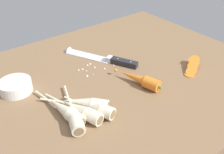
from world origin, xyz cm
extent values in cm
cube|color=brown|center=(0.00, 0.00, -2.00)|extent=(120.00, 90.00, 4.00)
cube|color=silver|center=(3.10, 18.42, 0.25)|extent=(12.88, 19.86, 0.50)
cone|color=silver|center=(-1.90, 28.44, 0.25)|extent=(4.88, 4.45, 3.96)
cube|color=silver|center=(7.58, 9.48, 1.10)|extent=(3.52, 3.10, 2.20)
cube|color=#232328|center=(10.48, 3.67, 1.10)|extent=(7.42, 11.09, 2.20)
sphere|color=silver|center=(9.23, 6.17, 2.20)|extent=(0.50, 0.50, 0.50)
sphere|color=silver|center=(11.74, 1.16, 2.20)|extent=(0.50, 0.50, 0.50)
cylinder|color=orange|center=(7.58, -14.43, 2.10)|extent=(5.54, 6.41, 4.20)
cone|color=orange|center=(5.78, -8.13, 2.10)|extent=(7.44, 13.71, 3.99)
sphere|color=orange|center=(3.32, 0.45, 2.10)|extent=(1.20, 1.20, 1.20)
cylinder|color=#5B7F3D|center=(8.50, -17.64, 2.10)|extent=(1.43, 1.29, 1.20)
cylinder|color=beige|center=(-17.59, -15.61, 2.00)|extent=(5.36, 6.26, 4.00)
cone|color=beige|center=(-19.71, -8.49, 2.00)|extent=(6.35, 10.19, 3.80)
cylinder|color=beige|center=(-21.88, -1.20, 1.10)|extent=(3.60, 10.05, 0.70)
cylinder|color=#7A6647|center=(-16.83, -18.17, 2.00)|extent=(2.77, 1.09, 2.80)
cylinder|color=beige|center=(-23.05, -15.71, 2.00)|extent=(5.59, 6.51, 4.00)
cone|color=beige|center=(-20.54, -8.50, 2.00)|extent=(6.81, 10.47, 3.80)
cylinder|color=beige|center=(-17.96, -1.12, 1.10)|extent=(4.15, 10.21, 0.70)
cylinder|color=#7A6647|center=(-23.96, -18.30, 2.00)|extent=(2.74, 1.21, 2.80)
cylinder|color=beige|center=(-13.18, -16.45, 2.00)|extent=(5.30, 5.47, 4.00)
cone|color=beige|center=(-15.38, -10.91, 2.00)|extent=(6.35, 8.50, 3.80)
cylinder|color=beige|center=(-17.63, -5.23, 1.10)|extent=(3.69, 7.94, 0.70)
cylinder|color=#7A6647|center=(-12.39, -18.45, 2.00)|extent=(2.71, 1.31, 2.80)
cylinder|color=beige|center=(-21.96, -13.03, 2.00)|extent=(4.82, 6.01, 4.00)
cone|color=beige|center=(-23.18, -5.57, 2.00)|extent=(5.31, 10.16, 3.80)
cylinder|color=beige|center=(-24.42, 2.07, 1.10)|extent=(2.38, 10.44, 0.70)
cylinder|color=#7A6647|center=(-21.52, -15.71, 2.00)|extent=(2.81, 0.75, 2.80)
cylinder|color=beige|center=(-13.01, -12.63, 2.00)|extent=(6.45, 6.60, 4.00)
cone|color=beige|center=(-17.72, -7.04, 2.00)|extent=(8.93, 9.61, 3.80)
cylinder|color=beige|center=(-22.54, -1.31, 1.10)|extent=(7.05, 8.19, 0.70)
cylinder|color=#7A6647|center=(-11.31, -14.65, 2.00)|extent=(2.34, 2.03, 2.80)
cylinder|color=orange|center=(25.15, -17.06, 0.35)|extent=(3.70, 3.70, 0.70)
cylinder|color=orange|center=(26.27, -16.65, 0.60)|extent=(3.93, 3.77, 2.39)
cylinder|color=orange|center=(27.19, -16.42, 0.84)|extent=(4.16, 3.97, 2.67)
cylinder|color=orange|center=(28.17, -15.80, 1.08)|extent=(3.99, 3.82, 2.48)
cylinder|color=orange|center=(29.11, -15.16, 1.33)|extent=(4.19, 4.00, 2.66)
cylinder|color=orange|center=(30.23, -14.53, 1.57)|extent=(3.78, 3.59, 2.55)
cylinder|color=orange|center=(31.21, -14.39, 1.82)|extent=(3.84, 3.72, 2.05)
cylinder|color=orange|center=(31.81, -13.34, 2.06)|extent=(4.10, 3.93, 2.49)
cylinder|color=orange|center=(32.98, -13.10, 2.31)|extent=(3.92, 3.75, 2.44)
cylinder|color=white|center=(-29.94, 12.90, 2.00)|extent=(11.00, 11.00, 4.00)
cylinder|color=#BCBCB8|center=(-29.94, 12.90, 2.48)|extent=(8.80, 8.80, 2.80)
sphere|color=beige|center=(6.98, 5.99, 0.34)|extent=(0.67, 0.67, 0.67)
sphere|color=beige|center=(-3.14, 5.67, 0.21)|extent=(0.41, 0.41, 0.41)
sphere|color=beige|center=(2.52, 6.14, 0.40)|extent=(0.80, 0.80, 0.80)
sphere|color=beige|center=(-5.82, 5.81, 0.41)|extent=(0.83, 0.83, 0.83)
sphere|color=beige|center=(-4.55, 10.99, 0.43)|extent=(0.87, 0.87, 0.87)
sphere|color=beige|center=(-6.02, 11.57, 0.36)|extent=(0.73, 0.73, 0.73)
sphere|color=beige|center=(-1.40, 12.38, 0.42)|extent=(0.85, 0.85, 0.85)
sphere|color=beige|center=(-0.35, 9.28, 0.40)|extent=(0.79, 0.79, 0.79)
sphere|color=beige|center=(-3.95, 9.10, 0.30)|extent=(0.60, 0.60, 0.60)
sphere|color=beige|center=(8.88, 12.49, 0.41)|extent=(0.82, 0.82, 0.82)
sphere|color=beige|center=(0.22, 12.56, 0.41)|extent=(0.82, 0.82, 0.82)
sphere|color=beige|center=(8.39, 9.16, 0.29)|extent=(0.58, 0.58, 0.58)
sphere|color=beige|center=(10.13, 10.61, 0.25)|extent=(0.49, 0.49, 0.49)
sphere|color=beige|center=(9.57, 11.84, 0.33)|extent=(0.66, 0.66, 0.66)
sphere|color=beige|center=(-5.76, 6.03, 0.44)|extent=(0.88, 0.88, 0.88)
camera|label=1|loc=(-47.27, -63.23, 53.30)|focal=41.27mm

